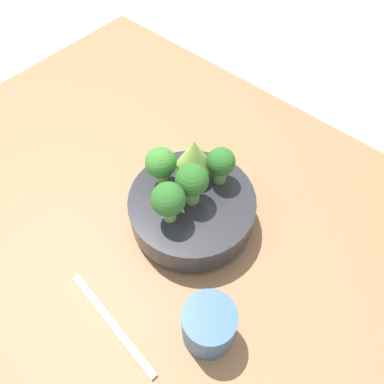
% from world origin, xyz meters
% --- Properties ---
extents(ground_plane, '(6.00, 6.00, 0.00)m').
position_xyz_m(ground_plane, '(0.00, 0.00, 0.00)').
color(ground_plane, silver).
extents(table, '(1.14, 0.78, 0.04)m').
position_xyz_m(table, '(0.00, 0.00, 0.02)').
color(table, olive).
rests_on(table, ground_plane).
extents(bowl, '(0.21, 0.21, 0.07)m').
position_xyz_m(bowl, '(0.01, 0.02, 0.07)').
color(bowl, '#28282D').
rests_on(bowl, table).
extents(romanesco_piece_far, '(0.06, 0.06, 0.09)m').
position_xyz_m(romanesco_piece_far, '(-0.02, 0.06, 0.15)').
color(romanesco_piece_far, '#6BA34C').
rests_on(romanesco_piece_far, bowl).
extents(broccoli_floret_center, '(0.05, 0.05, 0.08)m').
position_xyz_m(broccoli_floret_center, '(0.01, 0.02, 0.15)').
color(broccoli_floret_center, '#609347').
rests_on(broccoli_floret_center, bowl).
extents(broccoli_floret_back, '(0.05, 0.05, 0.07)m').
position_xyz_m(broccoli_floret_back, '(0.02, 0.08, 0.14)').
color(broccoli_floret_back, '#609347').
rests_on(broccoli_floret_back, bowl).
extents(broccoli_floret_left, '(0.05, 0.05, 0.07)m').
position_xyz_m(broccoli_floret_left, '(-0.05, 0.02, 0.15)').
color(broccoli_floret_left, '#7AB256').
rests_on(broccoli_floret_left, bowl).
extents(broccoli_floret_front, '(0.05, 0.05, 0.08)m').
position_xyz_m(broccoli_floret_front, '(0.01, -0.03, 0.15)').
color(broccoli_floret_front, '#7AB256').
rests_on(broccoli_floret_front, bowl).
extents(cup, '(0.07, 0.07, 0.08)m').
position_xyz_m(cup, '(0.16, -0.11, 0.08)').
color(cup, '#33567F').
rests_on(cup, table).
extents(fork, '(0.20, 0.03, 0.01)m').
position_xyz_m(fork, '(0.04, -0.19, 0.04)').
color(fork, silver).
rests_on(fork, table).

